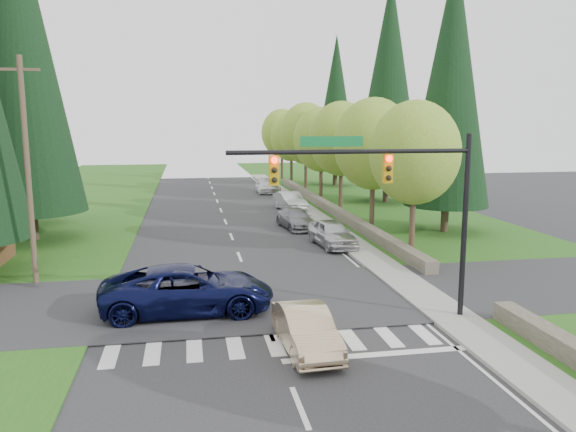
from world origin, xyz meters
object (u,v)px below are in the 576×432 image
object	(u,v)px
parked_car_a	(332,233)
parked_car_c	(290,201)
parked_car_e	(269,186)
sedan_champagne	(306,329)
parked_car_d	(264,187)
parked_car_b	(296,219)
suv_navy	(188,289)

from	to	relation	value
parked_car_a	parked_car_c	distance (m)	13.63
parked_car_c	parked_car_e	bearing A→B (deg)	82.27
sedan_champagne	parked_car_a	distance (m)	15.29
parked_car_c	parked_car_d	xyz separation A→B (m)	(-0.54, 11.92, -0.13)
parked_car_c	parked_car_e	xyz separation A→B (m)	(0.00, 12.24, -0.11)
parked_car_b	parked_car_c	world-z (taller)	parked_car_c
parked_car_b	parked_car_d	world-z (taller)	parked_car_b
suv_navy	parked_car_d	size ratio (longest dim) A/B	1.73
suv_navy	sedan_champagne	bearing A→B (deg)	-140.07
sedan_champagne	parked_car_a	world-z (taller)	parked_car_a
suv_navy	parked_car_d	xyz separation A→B (m)	(7.83, 35.78, -0.26)
parked_car_d	parked_car_e	distance (m)	0.63
parked_car_a	parked_car_e	size ratio (longest dim) A/B	1.01
suv_navy	parked_car_d	world-z (taller)	suv_navy
suv_navy	parked_car_e	xyz separation A→B (m)	(8.36, 36.10, -0.24)
suv_navy	parked_car_a	size ratio (longest dim) A/B	1.42
suv_navy	parked_car_b	world-z (taller)	suv_navy
parked_car_b	parked_car_c	size ratio (longest dim) A/B	0.98
sedan_champagne	parked_car_d	xyz separation A→B (m)	(4.14, 40.11, -0.05)
sedan_champagne	parked_car_c	distance (m)	28.57
suv_navy	parked_car_b	distance (m)	17.75
parked_car_b	parked_car_d	xyz separation A→B (m)	(0.47, 19.62, -0.03)
suv_navy	parked_car_b	bearing A→B (deg)	-24.93
parked_car_b	parked_car_c	bearing A→B (deg)	75.38
parked_car_d	parked_car_e	bearing A→B (deg)	31.13
parked_car_a	parked_car_d	size ratio (longest dim) A/B	1.22
parked_car_b	sedan_champagne	bearing A→B (deg)	-107.36
parked_car_e	parked_car_b	bearing A→B (deg)	-96.19
sedan_champagne	parked_car_e	distance (m)	40.70
parked_car_d	parked_car_e	size ratio (longest dim) A/B	0.82
parked_car_c	parked_car_b	bearing A→B (deg)	-105.16
parked_car_d	parked_car_e	world-z (taller)	parked_car_e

